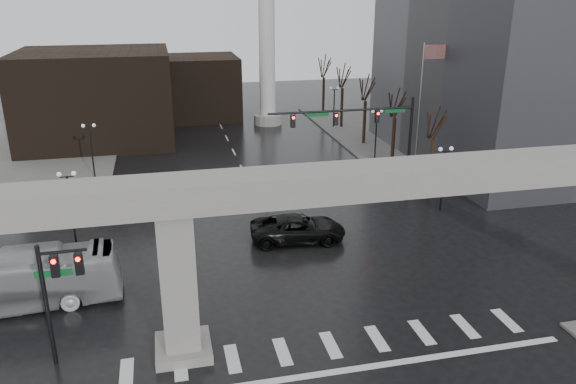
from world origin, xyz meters
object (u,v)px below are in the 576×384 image
pickup_truck (298,229)px  far_car (235,180)px  city_bus (10,281)px  signal_mast_arm (367,126)px

pickup_truck → far_car: (-2.72, 11.53, -0.13)m
city_bus → far_car: size_ratio=2.54×
signal_mast_arm → pickup_truck: signal_mast_arm is taller
city_bus → far_car: city_bus is taller
city_bus → far_car: 21.81m
signal_mast_arm → city_bus: 28.13m
far_car → signal_mast_arm: bearing=-29.5°
pickup_truck → city_bus: city_bus is taller
far_car → pickup_truck: bearing=-86.5°
pickup_truck → city_bus: bearing=111.4°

